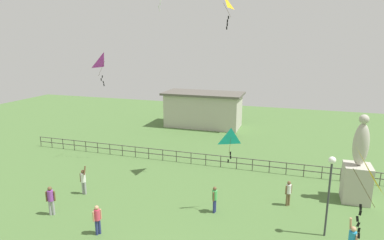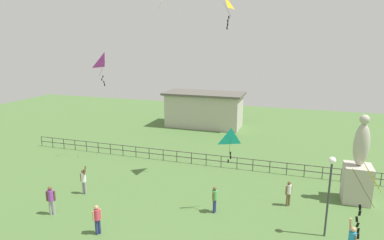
# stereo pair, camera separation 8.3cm
# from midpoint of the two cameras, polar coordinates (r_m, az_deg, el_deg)

# --- Properties ---
(statue_monument) EXTENTS (1.57, 1.57, 5.46)m
(statue_monument) POSITION_cam_midpoint_polar(r_m,az_deg,el_deg) (22.42, 26.84, -8.25)
(statue_monument) COLOR #B2AD9E
(statue_monument) RESTS_ON ground_plane
(lamppost) EXTENTS (0.36, 0.36, 4.23)m
(lamppost) POSITION_cam_midpoint_polar(r_m,az_deg,el_deg) (17.42, 22.89, -9.45)
(lamppost) COLOR #38383D
(lamppost) RESTS_ON ground_plane
(person_0) EXTENTS (0.29, 0.48, 1.58)m
(person_0) POSITION_cam_midpoint_polar(r_m,az_deg,el_deg) (19.17, 3.85, -13.40)
(person_0) COLOR navy
(person_0) RESTS_ON ground_plane
(person_1) EXTENTS (0.30, 0.43, 1.59)m
(person_1) POSITION_cam_midpoint_polar(r_m,az_deg,el_deg) (17.85, -16.36, -16.11)
(person_1) COLOR navy
(person_1) RESTS_ON ground_plane
(person_2) EXTENTS (0.48, 0.32, 1.72)m
(person_2) POSITION_cam_midpoint_polar(r_m,az_deg,el_deg) (20.46, -23.58, -12.50)
(person_2) COLOR #99999E
(person_2) RESTS_ON ground_plane
(person_3) EXTENTS (0.37, 0.35, 1.56)m
(person_3) POSITION_cam_midpoint_polar(r_m,az_deg,el_deg) (20.66, 16.40, -11.91)
(person_3) COLOR brown
(person_3) RESTS_ON ground_plane
(person_4) EXTENTS (0.50, 0.33, 1.95)m
(person_4) POSITION_cam_midpoint_polar(r_m,az_deg,el_deg) (22.33, -18.57, -9.89)
(person_4) COLOR #99999E
(person_4) RESTS_ON ground_plane
(kite_0) EXTENTS (1.24, 1.05, 3.21)m
(kite_0) POSITION_cam_midpoint_polar(r_m,az_deg,el_deg) (12.18, 26.23, -8.03)
(kite_0) COLOR yellow
(kite_1) EXTENTS (0.84, 1.17, 2.11)m
(kite_1) POSITION_cam_midpoint_polar(r_m,az_deg,el_deg) (22.25, 5.43, 19.59)
(kite_1) COLOR yellow
(kite_2) EXTENTS (1.10, 1.14, 2.59)m
(kite_2) POSITION_cam_midpoint_polar(r_m,az_deg,el_deg) (26.59, -15.15, 9.80)
(kite_2) COLOR #B22DB2
(kite_4) EXTENTS (0.99, 0.70, 2.03)m
(kite_4) POSITION_cam_midpoint_polar(r_m,az_deg,el_deg) (17.78, 6.68, -3.15)
(kite_4) COLOR #19B2B2
(waterfront_railing) EXTENTS (36.05, 0.06, 0.95)m
(waterfront_railing) POSITION_cam_midpoint_polar(r_m,az_deg,el_deg) (25.69, 5.92, -7.01)
(waterfront_railing) COLOR #4C4742
(waterfront_railing) RESTS_ON ground_plane
(pavilion_building) EXTENTS (9.02, 4.38, 3.97)m
(pavilion_building) POSITION_cam_midpoint_polar(r_m,az_deg,el_deg) (37.76, 1.92, 1.90)
(pavilion_building) COLOR #B7B2A3
(pavilion_building) RESTS_ON ground_plane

